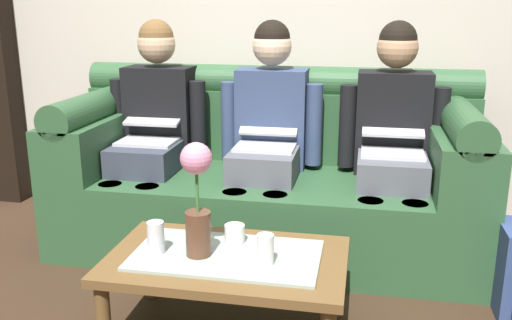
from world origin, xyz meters
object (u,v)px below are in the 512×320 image
at_px(person_left, 154,123).
at_px(person_middle, 269,128).
at_px(person_right, 393,133).
at_px(cup_near_right, 265,249).
at_px(cup_near_left, 156,237).
at_px(couch, 268,179).
at_px(cup_far_center, 235,234).
at_px(flower_vase, 197,196).
at_px(coffee_table, 227,266).

distance_m(person_left, person_middle, 0.65).
bearing_deg(person_right, cup_near_right, -115.73).
relative_size(person_middle, cup_near_left, 9.61).
bearing_deg(couch, cup_near_left, -105.32).
xyz_separation_m(person_right, cup_near_right, (-0.49, -1.01, -0.24)).
distance_m(person_left, cup_far_center, 1.10).
bearing_deg(person_middle, flower_vase, -96.00).
bearing_deg(couch, coffee_table, -90.00).
bearing_deg(cup_far_center, cup_near_left, -151.46).
bearing_deg(coffee_table, couch, 90.00).
distance_m(cup_near_left, cup_near_right, 0.44).
distance_m(coffee_table, cup_near_left, 0.30).
relative_size(person_right, flower_vase, 2.73).
bearing_deg(flower_vase, cup_near_left, -175.90).
xyz_separation_m(cup_near_left, cup_far_center, (0.28, 0.15, -0.03)).
relative_size(person_middle, person_right, 1.00).
relative_size(person_left, coffee_table, 1.31).
bearing_deg(cup_near_left, coffee_table, 8.67).
bearing_deg(person_middle, person_left, -179.97).
relative_size(person_right, cup_far_center, 14.90).
relative_size(cup_near_left, cup_near_right, 1.09).
height_order(cup_near_left, cup_near_right, cup_near_left).
bearing_deg(person_left, cup_near_left, -69.13).
distance_m(person_middle, coffee_table, 1.01).
relative_size(coffee_table, cup_far_center, 11.38).
bearing_deg(coffee_table, person_middle, 90.00).
distance_m(couch, coffee_table, 0.95).
bearing_deg(person_right, flower_vase, -127.57).
height_order(cup_near_right, cup_far_center, cup_near_right).
bearing_deg(cup_far_center, couch, 90.49).
distance_m(person_left, person_right, 1.30).
bearing_deg(person_right, couch, 179.68).
bearing_deg(flower_vase, person_right, 52.43).
xyz_separation_m(person_right, cup_far_center, (-0.64, -0.84, -0.26)).
relative_size(person_left, flower_vase, 2.73).
height_order(flower_vase, cup_near_right, flower_vase).
distance_m(flower_vase, cup_near_left, 0.24).
height_order(person_left, person_right, same).
distance_m(person_right, coffee_table, 1.20).
bearing_deg(cup_near_right, couch, 99.23).
relative_size(coffee_table, flower_vase, 2.08).
xyz_separation_m(person_left, person_right, (1.30, 0.00, -0.00)).
relative_size(couch, cup_near_right, 19.04).
distance_m(flower_vase, cup_near_right, 0.32).
bearing_deg(person_left, flower_vase, -60.79).
bearing_deg(person_left, coffee_table, -55.60).
bearing_deg(cup_near_left, cup_far_center, 28.54).
bearing_deg(cup_near_right, person_right, 64.27).
height_order(person_right, flower_vase, person_right).
height_order(couch, cup_far_center, couch).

